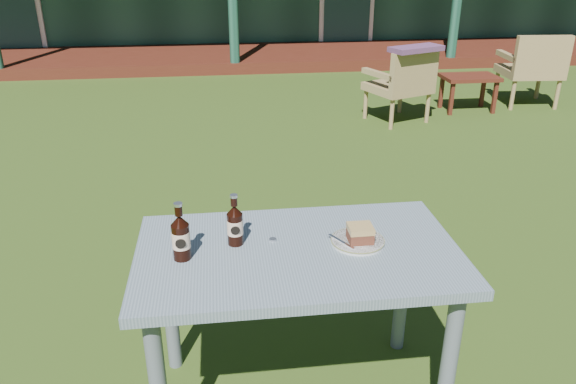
{
  "coord_description": "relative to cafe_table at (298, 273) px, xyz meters",
  "views": [
    {
      "loc": [
        -0.26,
        -3.39,
        1.77
      ],
      "look_at": [
        0.0,
        -1.3,
        0.82
      ],
      "focal_mm": 35.0,
      "sensor_mm": 36.0,
      "label": 1
    }
  ],
  "objects": [
    {
      "name": "cake_slice",
      "position": [
        0.24,
        0.01,
        0.15
      ],
      "size": [
        0.09,
        0.09,
        0.06
      ],
      "color": "#54291B",
      "rests_on": "plate"
    },
    {
      "name": "cola_bottle_far",
      "position": [
        -0.42,
        -0.01,
        0.19
      ],
      "size": [
        0.07,
        0.07,
        0.22
      ],
      "color": "black",
      "rests_on": "cafe_table"
    },
    {
      "name": "side_table",
      "position": [
        2.52,
        4.11,
        -0.28
      ],
      "size": [
        0.6,
        0.4,
        0.4
      ],
      "color": "#491C11",
      "rests_on": "ground"
    },
    {
      "name": "cafe_table",
      "position": [
        0.0,
        0.0,
        0.0
      ],
      "size": [
        1.2,
        0.7,
        0.72
      ],
      "color": "slate",
      "rests_on": "ground"
    },
    {
      "name": "plate",
      "position": [
        0.23,
        0.02,
        0.11
      ],
      "size": [
        0.2,
        0.2,
        0.01
      ],
      "color": "silver",
      "rests_on": "cafe_table"
    },
    {
      "name": "bottle_cap",
      "position": [
        -0.09,
        0.08,
        0.11
      ],
      "size": [
        0.03,
        0.03,
        0.01
      ],
      "primitive_type": "cylinder",
      "color": "silver",
      "rests_on": "cafe_table"
    },
    {
      "name": "armchair_right",
      "position": [
        3.31,
        4.22,
        -0.15
      ],
      "size": [
        0.65,
        0.62,
        0.83
      ],
      "color": "#987D4C",
      "rests_on": "ground"
    },
    {
      "name": "ground",
      "position": [
        0.0,
        1.6,
        -0.62
      ],
      "size": [
        80.0,
        80.0,
        0.0
      ],
      "primitive_type": "plane",
      "color": "#334916"
    },
    {
      "name": "fork",
      "position": [
        0.17,
        0.01,
        0.12
      ],
      "size": [
        0.08,
        0.13,
        0.0
      ],
      "primitive_type": "cube",
      "rotation": [
        0.0,
        0.0,
        0.52
      ],
      "color": "silver",
      "rests_on": "plate"
    },
    {
      "name": "armchair_left",
      "position": [
        1.64,
        3.78,
        -0.19
      ],
      "size": [
        0.73,
        0.71,
        0.77
      ],
      "color": "#987D4C",
      "rests_on": "ground"
    },
    {
      "name": "floral_throw",
      "position": [
        1.7,
        3.63,
        0.17
      ],
      "size": [
        0.59,
        0.42,
        0.05
      ],
      "primitive_type": "cube",
      "rotation": [
        0.0,
        0.0,
        3.53
      ],
      "color": "#5B3558",
      "rests_on": "armchair_left"
    },
    {
      "name": "cola_bottle_near",
      "position": [
        -0.23,
        0.07,
        0.18
      ],
      "size": [
        0.06,
        0.06,
        0.2
      ],
      "color": "black",
      "rests_on": "cafe_table"
    }
  ]
}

